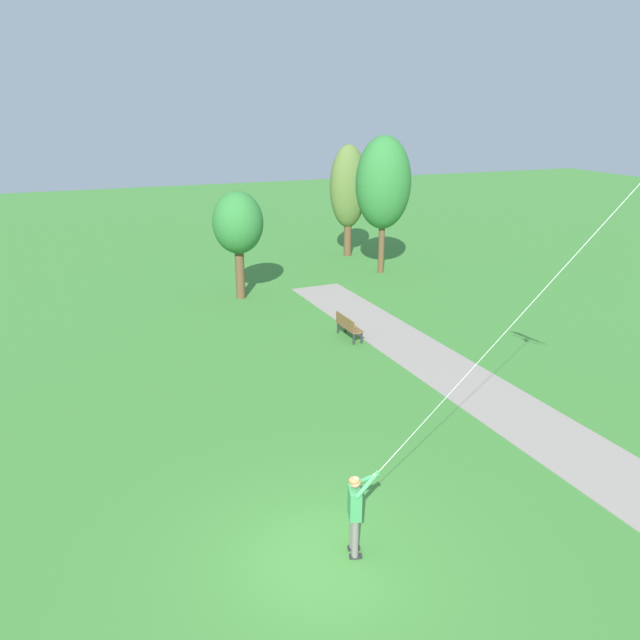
% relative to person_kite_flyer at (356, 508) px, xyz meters
% --- Properties ---
extents(ground_plane, '(120.00, 120.00, 0.00)m').
position_rel_person_kite_flyer_xyz_m(ground_plane, '(-0.63, 0.07, -1.05)').
color(ground_plane, '#3D7F33').
extents(walkway_path, '(3.73, 32.07, 0.02)m').
position_rel_person_kite_flyer_xyz_m(walkway_path, '(6.74, 2.07, -1.04)').
color(walkway_path, gray).
rests_on(walkway_path, ground).
extents(person_kite_flyer, '(0.63, 0.50, 1.83)m').
position_rel_person_kite_flyer_xyz_m(person_kite_flyer, '(0.00, 0.00, 0.00)').
color(person_kite_flyer, '#232328').
rests_on(person_kite_flyer, ground).
extents(park_bench_near_walkway, '(0.50, 1.52, 0.88)m').
position_rel_person_kite_flyer_xyz_m(park_bench_near_walkway, '(4.70, 10.99, -0.54)').
color(park_bench_near_walkway, brown).
rests_on(park_bench_near_walkway, ground).
extents(tree_treeline_right, '(2.13, 1.73, 6.23)m').
position_rel_person_kite_flyer_xyz_m(tree_treeline_right, '(10.20, 23.50, 2.81)').
color(tree_treeline_right, brown).
rests_on(tree_treeline_right, ground).
extents(tree_horizon_far, '(2.84, 2.45, 6.88)m').
position_rel_person_kite_flyer_xyz_m(tree_horizon_far, '(10.24, 19.31, 3.51)').
color(tree_horizon_far, brown).
rests_on(tree_horizon_far, ground).
extents(tree_lakeside_far, '(2.21, 2.29, 4.78)m').
position_rel_person_kite_flyer_xyz_m(tree_lakeside_far, '(2.31, 17.53, 2.31)').
color(tree_lakeside_far, brown).
rests_on(tree_lakeside_far, ground).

